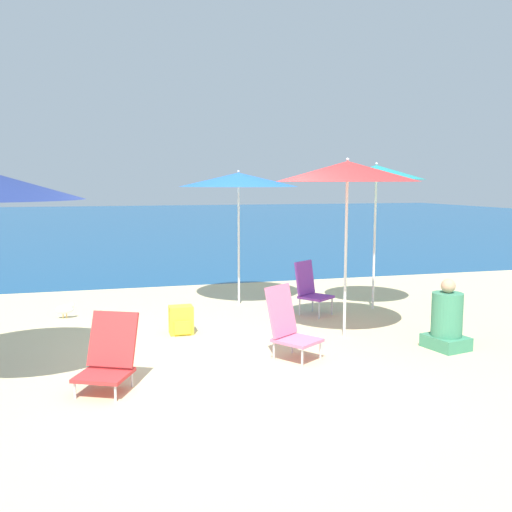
% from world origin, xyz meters
% --- Properties ---
extents(ground_plane, '(60.00, 60.00, 0.00)m').
position_xyz_m(ground_plane, '(0.00, 0.00, 0.00)').
color(ground_plane, beige).
extents(sea_water, '(60.00, 40.00, 0.01)m').
position_xyz_m(sea_water, '(0.00, 24.89, 0.00)').
color(sea_water, navy).
rests_on(sea_water, ground).
extents(beach_umbrella_red, '(1.82, 1.82, 2.31)m').
position_xyz_m(beach_umbrella_red, '(1.80, 0.64, 2.14)').
color(beach_umbrella_red, white).
rests_on(beach_umbrella_red, ground).
extents(beach_umbrella_blue, '(1.93, 1.93, 2.20)m').
position_xyz_m(beach_umbrella_blue, '(0.94, 2.96, 2.04)').
color(beach_umbrella_blue, white).
rests_on(beach_umbrella_blue, ground).
extents(beach_umbrella_teal, '(1.51, 1.51, 2.31)m').
position_xyz_m(beach_umbrella_teal, '(2.92, 2.05, 2.15)').
color(beach_umbrella_teal, white).
rests_on(beach_umbrella_teal, ground).
extents(beach_chair_red, '(0.67, 0.72, 0.73)m').
position_xyz_m(beach_chair_red, '(-1.20, -0.51, 0.33)').
color(beach_chair_red, silver).
rests_on(beach_chair_red, ground).
extents(beach_chair_purple, '(0.61, 0.63, 0.81)m').
position_xyz_m(beach_chair_purple, '(1.82, 1.97, 0.42)').
color(beach_chair_purple, silver).
rests_on(beach_chair_purple, ground).
extents(beach_chair_pink, '(0.66, 0.69, 0.83)m').
position_xyz_m(beach_chair_pink, '(0.80, -0.04, 0.39)').
color(beach_chair_pink, silver).
rests_on(beach_chair_pink, ground).
extents(person_seated_near, '(0.50, 0.55, 0.86)m').
position_xyz_m(person_seated_near, '(2.76, -0.20, 0.34)').
color(person_seated_near, '#3F8C66').
rests_on(person_seated_near, ground).
extents(backpack_yellow, '(0.31, 0.26, 0.38)m').
position_xyz_m(backpack_yellow, '(-0.24, 1.33, 0.19)').
color(backpack_yellow, yellow).
rests_on(backpack_yellow, ground).
extents(water_bottle, '(0.06, 0.06, 0.20)m').
position_xyz_m(water_bottle, '(-1.27, 2.15, 0.08)').
color(water_bottle, silver).
rests_on(water_bottle, ground).
extents(seagull, '(0.27, 0.11, 0.23)m').
position_xyz_m(seagull, '(-1.78, 2.65, 0.14)').
color(seagull, gold).
rests_on(seagull, ground).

